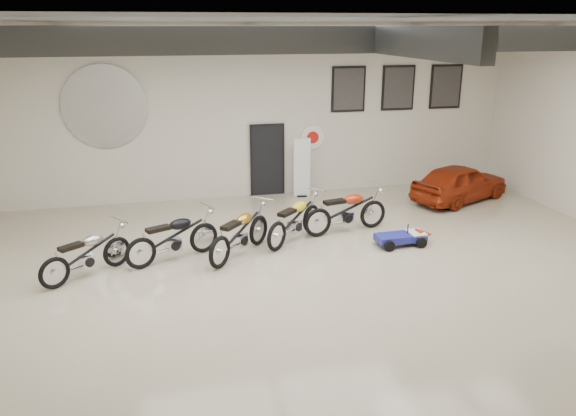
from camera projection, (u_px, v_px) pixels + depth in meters
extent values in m
cube|color=tan|center=(302.00, 276.00, 11.53)|extent=(16.00, 12.00, 0.01)
cube|color=slate|center=(304.00, 20.00, 9.98)|extent=(16.00, 12.00, 0.01)
cube|color=beige|center=(250.00, 113.00, 16.30)|extent=(16.00, 0.02, 5.00)
cube|color=black|center=(267.00, 161.00, 16.81)|extent=(0.92, 0.08, 2.10)
imported|color=maroon|center=(460.00, 182.00, 16.35)|extent=(2.49, 3.50, 1.11)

